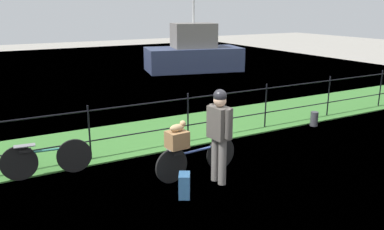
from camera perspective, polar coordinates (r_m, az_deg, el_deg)
ground_plane at (r=7.52m, az=7.29°, el=-8.47°), size 60.00×60.00×0.00m
grass_strip at (r=9.90m, az=-3.00°, el=-2.35°), size 27.00×2.40×0.03m
harbor_water at (r=16.28m, az=-14.06°, el=4.22°), size 30.00×30.00×0.00m
iron_fence at (r=8.98m, az=-0.59°, el=0.16°), size 18.04×0.04×1.14m
bicycle_main at (r=7.29m, az=0.59°, el=-6.26°), size 1.72×0.22×0.63m
wooden_crate at (r=6.93m, az=-2.16°, el=-3.54°), size 0.37×0.33×0.30m
terrier_dog at (r=6.87m, az=-2.00°, el=-1.72°), size 0.32×0.16×0.18m
cyclist_person at (r=6.83m, az=3.94°, el=-1.89°), size 0.29×0.54×1.68m
backpack_on_paving at (r=6.58m, az=-1.10°, el=-10.06°), size 0.30×0.33×0.40m
mooring_bollard at (r=10.80m, az=17.11°, el=-0.54°), size 0.20×0.20×0.38m
bicycle_parked at (r=7.75m, az=-20.16°, el=-5.89°), size 1.59×0.26×0.64m
moored_boat_near at (r=19.27m, az=0.21°, el=8.82°), size 4.83×3.05×3.84m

